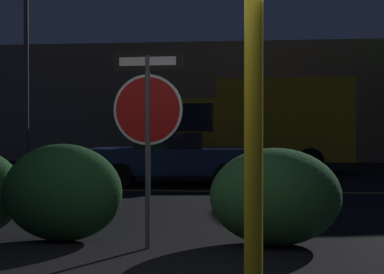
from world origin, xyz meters
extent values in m
cube|color=gold|center=(0.00, 7.63, 0.00)|extent=(37.71, 0.12, 0.01)
cylinder|color=#4C4C51|center=(-0.07, 1.73, 1.12)|extent=(0.06, 0.06, 2.24)
cylinder|color=white|center=(-0.07, 1.73, 1.61)|extent=(0.82, 0.06, 0.82)
cylinder|color=#B71414|center=(-0.07, 1.73, 1.61)|extent=(0.76, 0.06, 0.76)
cube|color=black|center=(-0.07, 1.73, 2.17)|extent=(0.82, 0.07, 0.22)
cube|color=white|center=(-0.07, 1.73, 2.17)|extent=(0.67, 0.07, 0.10)
cylinder|color=yellow|center=(1.13, 0.29, 1.65)|extent=(0.16, 0.16, 3.29)
ellipsoid|color=#1E4C23|center=(-1.19, 2.03, 0.60)|extent=(1.50, 0.83, 1.21)
ellipsoid|color=#2D6633|center=(1.41, 2.06, 0.58)|extent=(1.56, 1.08, 1.16)
cube|color=navy|center=(-0.73, 9.06, 0.61)|extent=(4.25, 2.27, 0.63)
cube|color=black|center=(-0.86, 9.05, 1.13)|extent=(1.79, 1.76, 0.40)
cylinder|color=black|center=(0.44, 10.08, 0.30)|extent=(0.62, 0.26, 0.60)
cylinder|color=black|center=(0.62, 8.29, 0.30)|extent=(0.62, 0.26, 0.60)
cylinder|color=black|center=(-2.08, 9.82, 0.30)|extent=(0.62, 0.26, 0.60)
cylinder|color=black|center=(-1.90, 8.04, 0.30)|extent=(0.62, 0.26, 0.60)
sphere|color=#F4EFCC|center=(1.27, 9.84, 0.64)|extent=(0.14, 0.14, 0.14)
sphere|color=#F4EFCC|center=(1.39, 8.69, 0.64)|extent=(0.14, 0.14, 0.14)
cube|color=gold|center=(-1.09, 13.32, 1.39)|extent=(2.62, 2.26, 1.98)
cube|color=black|center=(-1.09, 13.32, 1.79)|extent=(2.36, 2.30, 0.87)
cube|color=gold|center=(2.29, 13.24, 1.69)|extent=(4.24, 2.43, 2.58)
cylinder|color=black|center=(-1.04, 12.19, 0.42)|extent=(0.85, 0.30, 0.84)
cylinder|color=black|center=(-1.00, 14.44, 0.42)|extent=(0.85, 0.30, 0.84)
cylinder|color=black|center=(3.01, 12.10, 0.42)|extent=(0.85, 0.30, 0.84)
cylinder|color=black|center=(3.06, 14.35, 0.42)|extent=(0.85, 0.30, 0.84)
cylinder|color=#4C4C51|center=(-6.26, 12.89, 3.07)|extent=(0.16, 0.16, 6.15)
cube|color=#7A6B5B|center=(-2.20, 20.98, 2.65)|extent=(29.17, 3.79, 5.29)
camera|label=1|loc=(1.06, -4.37, 1.37)|focal=50.00mm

